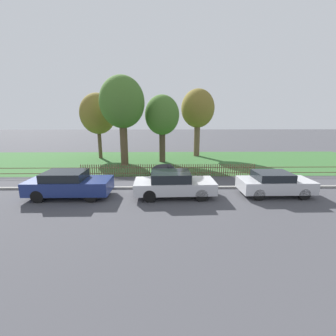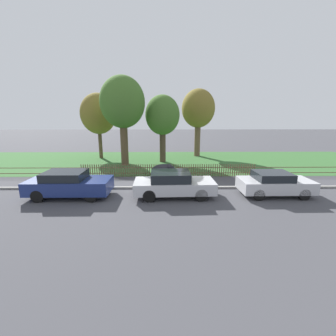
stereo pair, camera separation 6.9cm
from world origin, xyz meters
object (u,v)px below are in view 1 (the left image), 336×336
at_px(parked_car_black_saloon, 174,184).
at_px(tree_far_left, 198,109).
at_px(covered_motorcycle, 164,170).
at_px(tree_nearest_kerb, 98,114).
at_px(parked_car_navy_estate, 274,183).
at_px(tree_mid_park, 162,116).
at_px(tree_behind_motorcycle, 122,103).
at_px(parked_car_silver_hatchback, 69,184).

xyz_separation_m(parked_car_black_saloon, tree_far_left, (3.12, 12.92, 4.36)).
bearing_deg(covered_motorcycle, tree_nearest_kerb, 126.15).
bearing_deg(tree_far_left, tree_nearest_kerb, -173.67).
bearing_deg(parked_car_navy_estate, parked_car_black_saloon, -179.33).
relative_size(tree_nearest_kerb, tree_mid_park, 1.05).
height_order(parked_car_black_saloon, tree_far_left, tree_far_left).
bearing_deg(tree_mid_park, tree_behind_motorcycle, -157.48).
bearing_deg(parked_car_black_saloon, parked_car_navy_estate, -0.64).
distance_m(parked_car_silver_hatchback, tree_behind_motorcycle, 9.67).
xyz_separation_m(covered_motorcycle, tree_behind_motorcycle, (-3.64, 4.66, 4.82)).
xyz_separation_m(tree_nearest_kerb, tree_behind_motorcycle, (3.16, -3.48, 0.89)).
height_order(covered_motorcycle, tree_far_left, tree_far_left).
xyz_separation_m(tree_nearest_kerb, tree_mid_park, (6.61, -2.05, -0.19)).
bearing_deg(tree_far_left, covered_motorcycle, -111.31).
distance_m(tree_behind_motorcycle, tree_far_left, 8.63).
height_order(parked_car_black_saloon, parked_car_navy_estate, parked_car_black_saloon).
xyz_separation_m(tree_mid_park, tree_far_left, (3.82, 3.21, 0.68)).
bearing_deg(tree_far_left, parked_car_navy_estate, -78.40).
xyz_separation_m(covered_motorcycle, tree_mid_park, (-0.19, 6.09, 3.75)).
distance_m(covered_motorcycle, tree_mid_park, 7.15).
height_order(parked_car_navy_estate, covered_motorcycle, parked_car_navy_estate).
xyz_separation_m(tree_nearest_kerb, tree_far_left, (10.43, 1.16, 0.49)).
distance_m(tree_behind_motorcycle, tree_mid_park, 3.89).
xyz_separation_m(tree_behind_motorcycle, tree_far_left, (7.27, 4.64, -0.39)).
bearing_deg(parked_car_silver_hatchback, parked_car_navy_estate, 0.33).
relative_size(parked_car_navy_estate, tree_nearest_kerb, 0.60).
distance_m(parked_car_silver_hatchback, parked_car_navy_estate, 11.56).
bearing_deg(tree_behind_motorcycle, parked_car_black_saloon, -63.38).
relative_size(tree_nearest_kerb, tree_behind_motorcycle, 0.86).
bearing_deg(parked_car_navy_estate, tree_behind_motorcycle, 140.01).
bearing_deg(tree_far_left, parked_car_silver_hatchback, -124.67).
relative_size(parked_car_navy_estate, covered_motorcycle, 2.08).
distance_m(parked_car_navy_estate, tree_nearest_kerb, 17.93).
bearing_deg(tree_nearest_kerb, tree_behind_motorcycle, -47.75).
bearing_deg(tree_mid_park, tree_far_left, 40.05).
height_order(parked_car_black_saloon, tree_nearest_kerb, tree_nearest_kerb).
bearing_deg(tree_behind_motorcycle, covered_motorcycle, -52.00).
distance_m(parked_car_silver_hatchback, covered_motorcycle, 6.42).
bearing_deg(tree_mid_park, parked_car_navy_estate, -56.12).
height_order(parked_car_black_saloon, covered_motorcycle, parked_car_black_saloon).
bearing_deg(parked_car_black_saloon, tree_nearest_kerb, 120.12).
relative_size(parked_car_navy_estate, tree_mid_park, 0.63).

